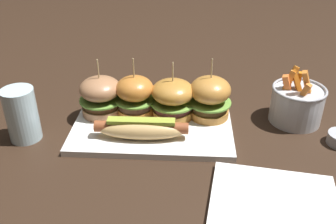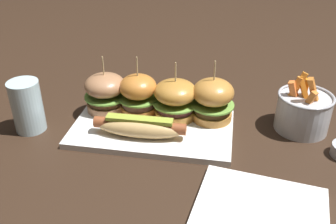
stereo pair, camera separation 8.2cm
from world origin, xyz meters
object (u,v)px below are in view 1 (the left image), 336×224
at_px(slider_center_left, 135,96).
at_px(slider_far_right, 210,97).
at_px(slider_far_left, 101,96).
at_px(fries_bucket, 297,104).
at_px(water_glass, 22,115).
at_px(hot_dog, 141,128).
at_px(platter_main, 152,130).
at_px(slider_center_right, 173,98).
at_px(side_plate, 274,212).

height_order(slider_center_left, slider_far_right, slider_far_right).
relative_size(slider_far_left, slider_far_right, 0.95).
height_order(fries_bucket, water_glass, fries_bucket).
distance_m(hot_dog, slider_center_left, 0.10).
relative_size(platter_main, slider_center_left, 2.53).
xyz_separation_m(slider_center_left, fries_bucket, (0.37, 0.02, -0.02)).
distance_m(hot_dog, water_glass, 0.26).
xyz_separation_m(platter_main, slider_center_right, (0.04, 0.05, 0.05)).
xyz_separation_m(slider_center_right, fries_bucket, (0.28, 0.02, -0.01)).
bearing_deg(slider_far_right, fries_bucket, 3.81).
relative_size(platter_main, slider_far_left, 2.62).
bearing_deg(hot_dog, water_glass, 178.94).
bearing_deg(hot_dog, slider_center_right, 56.73).
distance_m(hot_dog, slider_far_left, 0.14).
height_order(hot_dog, slider_far_right, slider_far_right).
height_order(side_plate, water_glass, water_glass).
distance_m(slider_center_right, side_plate, 0.35).
height_order(slider_far_left, water_glass, slider_far_left).
bearing_deg(side_plate, water_glass, 158.12).
relative_size(platter_main, water_glass, 3.01).
height_order(platter_main, slider_far_right, slider_far_right).
bearing_deg(slider_center_left, side_plate, -47.14).
height_order(slider_center_left, side_plate, slider_center_left).
relative_size(hot_dog, slider_center_right, 1.47).
relative_size(platter_main, fries_bucket, 2.54).
relative_size(platter_main, hot_dog, 1.79).
height_order(slider_far_left, slider_center_left, slider_center_left).
relative_size(slider_far_right, fries_bucket, 1.02).
bearing_deg(slider_far_right, side_plate, -71.33).
distance_m(platter_main, fries_bucket, 0.34).
bearing_deg(platter_main, hot_dog, -113.72).
xyz_separation_m(slider_far_left, side_plate, (0.35, -0.29, -0.05)).
bearing_deg(platter_main, slider_far_left, 155.69).
xyz_separation_m(slider_far_right, side_plate, (0.10, -0.29, -0.06)).
xyz_separation_m(platter_main, slider_far_right, (0.13, 0.06, 0.06)).
distance_m(slider_center_left, slider_center_right, 0.09).
bearing_deg(water_glass, hot_dog, -1.06).
bearing_deg(fries_bucket, slider_center_left, -177.58).
height_order(slider_far_left, slider_center_right, slider_far_left).
relative_size(hot_dog, slider_center_left, 1.41).
height_order(platter_main, slider_center_right, slider_center_right).
xyz_separation_m(slider_far_left, slider_center_right, (0.17, -0.00, -0.00)).
bearing_deg(slider_far_right, hot_dog, -146.12).
bearing_deg(slider_center_left, slider_far_left, 178.87).
bearing_deg(slider_far_right, platter_main, -156.14).
bearing_deg(slider_far_left, side_plate, -39.94).
height_order(slider_center_right, fries_bucket, slider_center_right).
height_order(hot_dog, side_plate, hot_dog).
relative_size(slider_center_right, slider_far_right, 0.94).
relative_size(slider_far_left, water_glass, 1.15).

